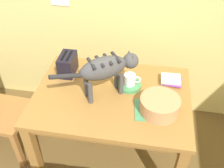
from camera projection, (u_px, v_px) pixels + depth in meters
name	position (u px, v px, depth m)	size (l,w,h in m)	color
dining_table	(112.00, 103.00, 2.05)	(1.19, 0.87, 0.72)	olive
cat	(107.00, 68.00, 1.85)	(0.57, 0.41, 0.33)	#464444
saucer_bowl	(129.00, 85.00, 2.05)	(0.19, 0.19, 0.03)	#468C53
coffee_mug	(130.00, 79.00, 2.02)	(0.13, 0.09, 0.09)	white
magazine	(152.00, 110.00, 1.86)	(0.25, 0.21, 0.01)	#469260
book_stack	(171.00, 80.00, 2.09)	(0.17, 0.15, 0.05)	silver
wicker_basket	(160.00, 105.00, 1.82)	(0.28, 0.28, 0.12)	tan
toaster	(68.00, 64.00, 2.15)	(0.12, 0.20, 0.18)	black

